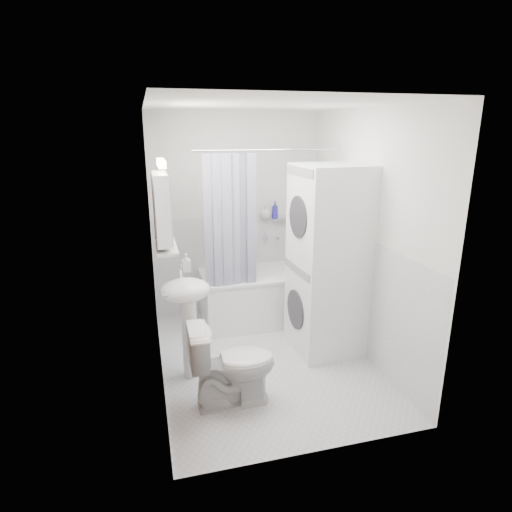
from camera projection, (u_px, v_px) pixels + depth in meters
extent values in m
plane|color=silver|center=(265.00, 360.00, 4.25)|extent=(2.60, 2.60, 0.00)
plane|color=white|center=(236.00, 216.00, 5.11)|extent=(2.00, 0.00, 2.00)
plane|color=white|center=(323.00, 295.00, 2.70)|extent=(2.00, 0.00, 2.00)
plane|color=white|center=(154.00, 251.00, 3.66)|extent=(0.00, 2.60, 2.60)
plane|color=white|center=(365.00, 237.00, 4.15)|extent=(0.00, 2.60, 2.60)
plane|color=white|center=(267.00, 104.00, 3.56)|extent=(2.60, 2.60, 0.00)
plane|color=white|center=(237.00, 264.00, 5.27)|extent=(1.98, 0.00, 1.98)
plane|color=white|center=(160.00, 315.00, 3.83)|extent=(0.00, 2.58, 2.58)
plane|color=white|center=(360.00, 294.00, 4.32)|extent=(0.00, 2.58, 2.58)
plane|color=brown|center=(164.00, 314.00, 2.90)|extent=(0.00, 2.00, 2.00)
cylinder|color=silver|center=(165.00, 296.00, 3.22)|extent=(0.04, 0.04, 0.04)
cube|color=white|center=(269.00, 297.00, 5.09)|extent=(1.56, 0.73, 0.57)
cube|color=white|center=(269.00, 273.00, 5.01)|extent=(1.58, 0.75, 0.03)
cube|color=silver|center=(269.00, 282.00, 5.04)|extent=(1.38, 0.55, 0.20)
cylinder|color=silver|center=(277.00, 237.00, 5.26)|extent=(0.04, 0.12, 0.04)
cylinder|color=silver|center=(279.00, 150.00, 4.31)|extent=(1.76, 0.02, 0.02)
cube|color=#141C48|center=(209.00, 227.00, 4.35)|extent=(0.10, 0.02, 1.45)
cube|color=#141C48|center=(218.00, 226.00, 4.37)|extent=(0.10, 0.02, 1.45)
cube|color=#141C48|center=(227.00, 226.00, 4.39)|extent=(0.10, 0.02, 1.45)
cube|color=#141C48|center=(235.00, 225.00, 4.41)|extent=(0.10, 0.02, 1.45)
cube|color=#141C48|center=(244.00, 225.00, 4.44)|extent=(0.10, 0.02, 1.45)
cube|color=#141C48|center=(252.00, 224.00, 4.46)|extent=(0.10, 0.02, 1.45)
ellipsoid|color=white|center=(185.00, 290.00, 3.74)|extent=(0.44, 0.37, 0.20)
cylinder|color=white|center=(190.00, 339.00, 3.88)|extent=(0.14, 0.14, 0.75)
cylinder|color=silver|center=(181.00, 272.00, 3.83)|extent=(0.03, 0.03, 0.14)
cylinder|color=silver|center=(181.00, 267.00, 3.78)|extent=(0.02, 0.10, 0.02)
cube|color=white|center=(162.00, 208.00, 3.67)|extent=(0.12, 0.50, 0.60)
cube|color=white|center=(169.00, 208.00, 3.69)|extent=(0.01, 0.47, 0.57)
cube|color=#FFEABF|center=(161.00, 163.00, 3.57)|extent=(0.06, 0.45, 0.06)
cube|color=silver|center=(166.00, 247.00, 3.78)|extent=(0.18, 0.54, 0.02)
cube|color=silver|center=(281.00, 219.00, 5.20)|extent=(0.22, 0.06, 0.02)
cube|color=maroon|center=(156.00, 212.00, 4.31)|extent=(0.05, 0.31, 0.73)
cube|color=maroon|center=(157.00, 178.00, 4.22)|extent=(0.03, 0.27, 0.08)
cylinder|color=silver|center=(153.00, 174.00, 4.20)|extent=(0.02, 0.04, 0.02)
cube|color=white|center=(327.00, 305.00, 4.37)|extent=(0.69, 0.69, 0.95)
cylinder|color=#2D2D33|center=(295.00, 309.00, 4.29)|extent=(0.04, 0.40, 0.40)
cube|color=gray|center=(297.00, 269.00, 4.17)|extent=(0.03, 0.61, 0.08)
cube|color=white|center=(331.00, 214.00, 4.10)|extent=(0.69, 0.69, 0.95)
cylinder|color=#2D2D33|center=(298.00, 217.00, 4.02)|extent=(0.04, 0.40, 0.40)
cube|color=gray|center=(300.00, 171.00, 3.90)|extent=(0.03, 0.61, 0.08)
imported|color=white|center=(232.00, 365.00, 3.50)|extent=(0.72, 0.41, 0.70)
imported|color=gray|center=(186.00, 267.00, 4.03)|extent=(0.08, 0.17, 0.08)
imported|color=gray|center=(167.00, 246.00, 3.62)|extent=(0.07, 0.18, 0.07)
imported|color=gray|center=(165.00, 237.00, 3.87)|extent=(0.10, 0.09, 0.10)
imported|color=gray|center=(265.00, 214.00, 5.13)|extent=(0.13, 0.17, 0.13)
imported|color=#2F279F|center=(275.00, 215.00, 5.17)|extent=(0.08, 0.21, 0.08)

